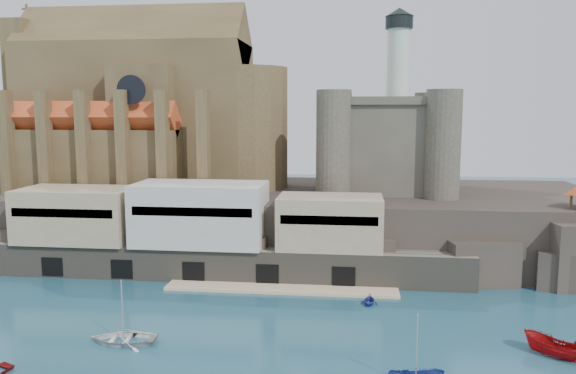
# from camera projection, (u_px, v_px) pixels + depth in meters

# --- Properties ---
(ground) EXTENTS (300.00, 300.00, 0.00)m
(ground) POSITION_uv_depth(u_px,v_px,m) (237.00, 347.00, 54.85)
(ground) COLOR navy
(ground) RESTS_ON ground
(promontory) EXTENTS (100.00, 36.00, 10.00)m
(promontory) POSITION_uv_depth(u_px,v_px,m) (284.00, 220.00, 92.95)
(promontory) COLOR #29231F
(promontory) RESTS_ON ground
(quay) EXTENTS (70.00, 12.00, 13.05)m
(quay) POSITION_uv_depth(u_px,v_px,m) (199.00, 233.00, 77.90)
(quay) COLOR #655F51
(quay) RESTS_ON ground
(church) EXTENTS (47.00, 25.93, 30.51)m
(church) POSITION_uv_depth(u_px,v_px,m) (147.00, 115.00, 95.81)
(church) COLOR brown
(church) RESTS_ON promontory
(castle_keep) EXTENTS (21.20, 21.20, 29.30)m
(castle_keep) POSITION_uv_depth(u_px,v_px,m) (385.00, 139.00, 90.95)
(castle_keep) COLOR #484338
(castle_keep) RESTS_ON promontory
(boat_5) EXTENTS (3.08, 3.07, 5.73)m
(boat_5) POSITION_uv_depth(u_px,v_px,m) (553.00, 356.00, 52.85)
(boat_5) COLOR #A00B0E
(boat_5) RESTS_ON ground
(boat_6) EXTENTS (1.62, 4.81, 6.64)m
(boat_6) POSITION_uv_depth(u_px,v_px,m) (124.00, 342.00, 56.07)
(boat_6) COLOR silver
(boat_6) RESTS_ON ground
(boat_7) EXTENTS (2.81, 1.91, 3.06)m
(boat_7) POSITION_uv_depth(u_px,v_px,m) (369.00, 304.00, 67.11)
(boat_7) COLOR #272B98
(boat_7) RESTS_ON ground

